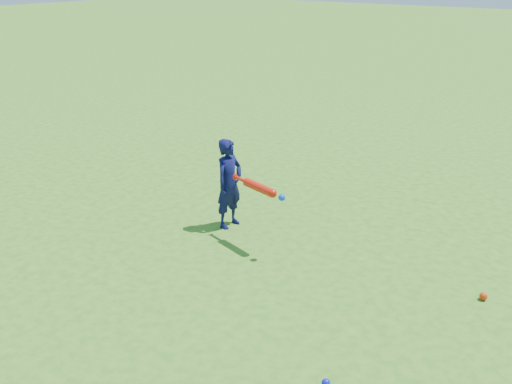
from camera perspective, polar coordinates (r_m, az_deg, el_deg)
ground at (r=6.63m, az=-2.59°, el=-4.56°), size 80.00×80.00×0.00m
child at (r=6.72m, az=-2.70°, el=0.85°), size 0.27×0.40×1.08m
ground_ball_red at (r=5.85m, az=21.78°, el=-9.67°), size 0.08×0.08×0.08m
ground_ball_blue at (r=4.52m, az=7.00°, el=-18.42°), size 0.07×0.07×0.07m
bat_swing at (r=6.15m, az=0.54°, el=0.36°), size 0.83×0.26×0.10m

